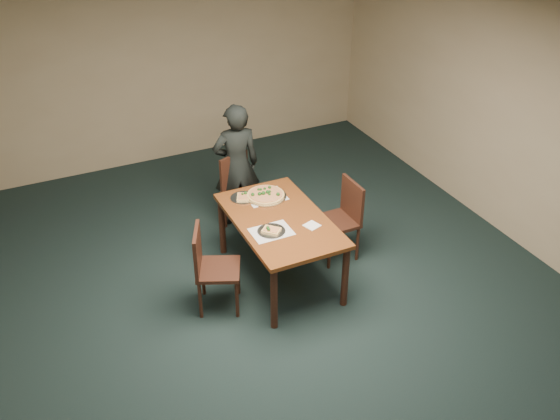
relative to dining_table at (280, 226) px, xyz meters
name	(u,v)px	position (x,y,z in m)	size (l,w,h in m)	color
ground	(291,322)	(-0.21, -0.71, -0.66)	(8.00, 8.00, 0.00)	black
room_shell	(293,166)	(-0.21, -0.71, 1.08)	(8.00, 8.00, 8.00)	tan
dining_table	(280,226)	(0.00, 0.00, 0.00)	(0.90, 1.50, 0.75)	#572A11
chair_far	(241,188)	(0.03, 1.13, -0.14)	(0.54, 0.54, 0.91)	black
chair_left	(210,264)	(-0.82, -0.13, -0.14)	(0.55, 0.55, 0.91)	black
chair_right	(343,215)	(0.81, 0.09, -0.14)	(0.42, 0.42, 0.91)	black
diner	(236,165)	(0.02, 1.24, 0.11)	(0.56, 0.37, 1.53)	black
placemat_main	(266,197)	(0.05, 0.45, 0.09)	(0.42, 0.32, 0.00)	white
placemat_near	(271,232)	(-0.18, -0.19, 0.09)	(0.40, 0.30, 0.00)	white
pizza_pan	(266,195)	(0.05, 0.46, 0.11)	(0.45, 0.45, 0.07)	silver
slice_plate_near	(271,231)	(-0.18, -0.19, 0.11)	(0.28, 0.28, 0.06)	silver
slice_plate_far	(243,197)	(-0.19, 0.53, 0.10)	(0.28, 0.28, 0.06)	silver
napkin	(312,226)	(0.23, -0.26, 0.09)	(0.14, 0.14, 0.01)	white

